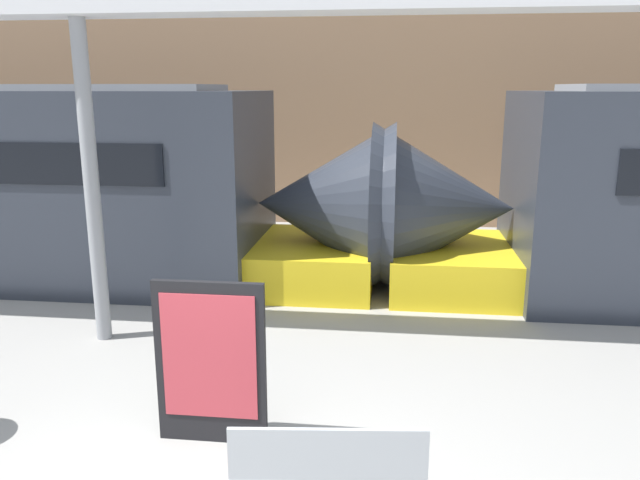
# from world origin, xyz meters

# --- Properties ---
(station_wall) EXTENTS (56.00, 0.20, 5.00)m
(station_wall) POSITION_xyz_m (0.00, 10.84, 2.50)
(station_wall) COLOR #937051
(station_wall) RESTS_ON ground_plane
(bench_near) EXTENTS (1.44, 0.58, 0.86)m
(bench_near) POSITION_xyz_m (0.89, 0.23, 0.51)
(bench_near) COLOR #ADB2B7
(bench_near) RESTS_ON ground_plane
(poster_board) EXTENTS (1.00, 0.07, 1.52)m
(poster_board) POSITION_xyz_m (-0.27, 1.23, 0.77)
(poster_board) COLOR black
(poster_board) RESTS_ON ground_plane
(support_column_near) EXTENTS (0.19, 0.19, 3.94)m
(support_column_near) POSITION_xyz_m (-2.36, 3.42, 1.97)
(support_column_near) COLOR gray
(support_column_near) RESTS_ON ground_plane
(canopy_beam) EXTENTS (28.00, 0.60, 0.28)m
(canopy_beam) POSITION_xyz_m (-2.36, 3.42, 4.08)
(canopy_beam) COLOR silver
(canopy_beam) RESTS_ON support_column_near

